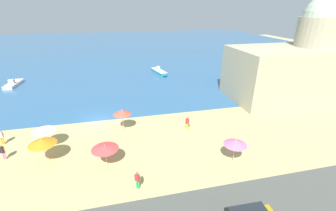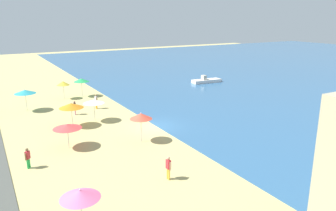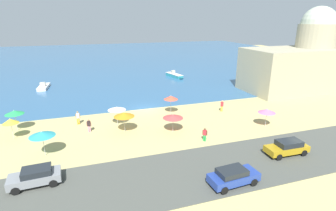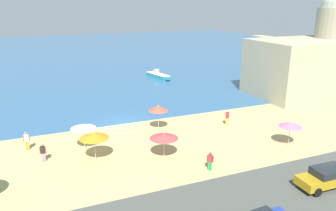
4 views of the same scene
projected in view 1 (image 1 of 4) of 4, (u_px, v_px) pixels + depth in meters
name	position (u px, v px, depth m)	size (l,w,h in m)	color
ground_plane	(98.00, 121.00, 28.63)	(160.00, 160.00, 0.00)	tan
sea	(107.00, 49.00, 77.63)	(150.00, 110.00, 0.05)	#305D88
beach_umbrella_0	(105.00, 147.00, 19.95)	(2.41, 2.41, 2.18)	#B2B2B7
beach_umbrella_1	(43.00, 129.00, 22.35)	(2.24, 2.24, 2.46)	#B2B2B7
beach_umbrella_3	(235.00, 143.00, 20.40)	(2.12, 2.12, 2.36)	#B2B2B7
beach_umbrella_5	(42.00, 142.00, 20.23)	(2.43, 2.43, 2.54)	#B2B2B7
beach_umbrella_7	(122.00, 112.00, 25.49)	(2.00, 2.00, 2.72)	#B2B2B7
bather_0	(137.00, 179.00, 17.72)	(0.45, 0.41, 1.59)	green
bather_1	(2.00, 151.00, 21.10)	(0.56, 0.29, 1.63)	pink
bather_2	(187.00, 122.00, 26.29)	(0.57, 0.24, 1.69)	yellow
bather_3	(1.00, 136.00, 23.40)	(0.57, 0.26, 1.77)	orange
skiff_nearshore	(14.00, 84.00, 41.26)	(2.03, 5.50, 1.28)	silver
skiff_offshore	(159.00, 72.00, 48.52)	(2.72, 5.85, 1.46)	teal
harbor_fortress	(297.00, 63.00, 34.54)	(16.64, 9.82, 15.09)	tan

